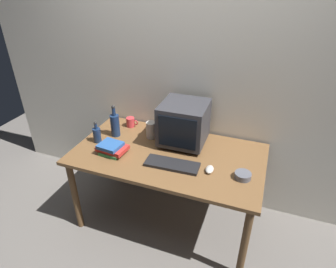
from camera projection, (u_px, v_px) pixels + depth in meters
name	position (u px, v px, depth m)	size (l,w,h in m)	color
ground_plane	(168.00, 217.00, 2.75)	(6.00, 6.00, 0.00)	slate
back_wall	(188.00, 75.00, 2.52)	(4.00, 0.08, 2.50)	silver
desk	(168.00, 161.00, 2.42)	(1.56, 0.86, 0.74)	brown
crt_monitor	(184.00, 123.00, 2.42)	(0.39, 0.39, 0.37)	#333338
keyboard	(172.00, 164.00, 2.22)	(0.42, 0.15, 0.02)	black
computer_mouse	(210.00, 169.00, 2.15)	(0.06, 0.10, 0.04)	beige
bottle_tall	(115.00, 124.00, 2.57)	(0.08, 0.08, 0.30)	navy
bottle_short	(97.00, 134.00, 2.49)	(0.07, 0.07, 0.20)	navy
book_stack	(112.00, 148.00, 2.35)	(0.25, 0.20, 0.09)	#33894C
mug	(131.00, 122.00, 2.75)	(0.12, 0.08, 0.09)	#CC383D
cd_spindle	(243.00, 176.00, 2.08)	(0.12, 0.12, 0.04)	#595B66
metal_canister	(151.00, 130.00, 2.56)	(0.09, 0.09, 0.15)	#B7B2A8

